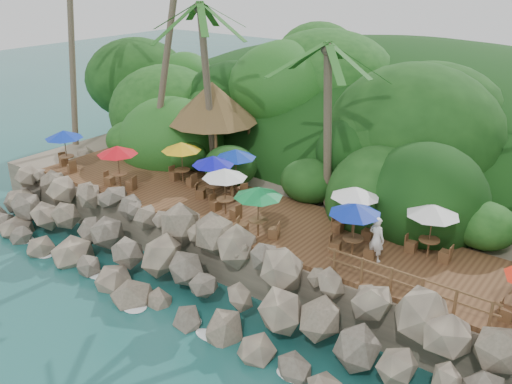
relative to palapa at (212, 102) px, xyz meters
The scene contains 11 objects.
ground 13.04m from the palapa, 59.20° to the right, with size 140.00×140.00×0.00m, color #19514F.
land_base 9.68m from the palapa, 44.89° to the left, with size 32.00×25.20×2.10m, color gray.
jungle_hill 15.83m from the palapa, 66.03° to the left, with size 44.80×28.00×15.40m, color #143811.
seawall 11.04m from the palapa, 53.34° to the right, with size 29.00×4.00×2.30m, color gray, non-canonical shape.
terrace 8.06m from the palapa, 34.02° to the right, with size 26.00×5.00×0.20m, color brown.
jungle_foliage 9.69m from the palapa, 39.65° to the left, with size 44.00×16.00×12.00m, color #143811, non-canonical shape.
foam_line 12.80m from the palapa, 58.43° to the right, with size 25.20×0.80×0.06m.
palapa is the anchor object (origin of this frame).
dining_clusters 8.29m from the palapa, 31.36° to the right, with size 25.62×5.22×2.18m.
railing 15.71m from the palapa, 24.44° to the right, with size 6.10×0.10×1.00m.
waiter 13.19m from the palapa, 20.89° to the right, with size 0.66×0.43×1.81m, color white.
Camera 1 is at (13.69, -12.19, 12.93)m, focal length 39.17 mm.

